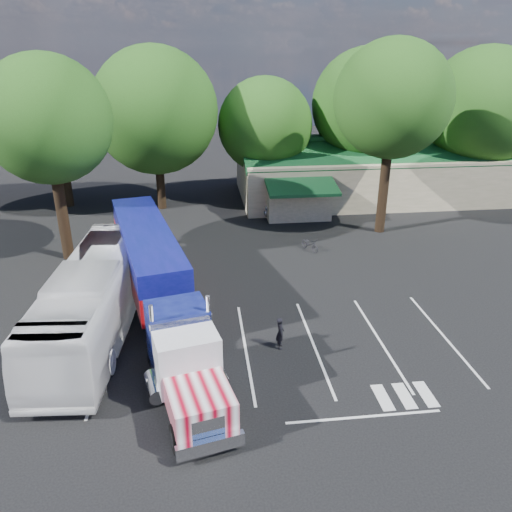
{
  "coord_description": "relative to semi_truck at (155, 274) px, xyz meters",
  "views": [
    {
      "loc": [
        -1.78,
        -25.34,
        13.0
      ],
      "look_at": [
        1.2,
        0.19,
        2.0
      ],
      "focal_mm": 35.0,
      "sensor_mm": 36.0,
      "label": 1
    }
  ],
  "objects": [
    {
      "name": "ground",
      "position": [
        4.19,
        2.17,
        -2.3
      ],
      "size": [
        120.0,
        120.0,
        0.0
      ],
      "primitive_type": "plane",
      "color": "black",
      "rests_on": "ground"
    },
    {
      "name": "silver_sedan",
      "position": [
        9.61,
        15.06,
        -1.59
      ],
      "size": [
        4.36,
        1.66,
        1.42
      ],
      "primitive_type": "imported",
      "rotation": [
        0.0,
        0.0,
        1.61
      ],
      "color": "#A0A3A7",
      "rests_on": "ground"
    },
    {
      "name": "tour_bus",
      "position": [
        -2.81,
        -1.37,
        -0.47
      ],
      "size": [
        4.08,
        13.35,
        3.66
      ],
      "primitive_type": "imported",
      "rotation": [
        0.0,
        0.0,
        -0.08
      ],
      "color": "silver",
      "rests_on": "ground"
    },
    {
      "name": "bicycle",
      "position": [
        9.69,
        7.58,
        -1.85
      ],
      "size": [
        1.29,
        1.81,
        0.9
      ],
      "primitive_type": "imported",
      "rotation": [
        0.0,
        0.0,
        0.45
      ],
      "color": "black",
      "rests_on": "ground"
    },
    {
      "name": "semi_truck",
      "position": [
        0.0,
        0.0,
        0.0
      ],
      "size": [
        6.71,
        19.42,
        4.06
      ],
      "rotation": [
        0.0,
        0.0,
        0.23
      ],
      "color": "black",
      "rests_on": "ground"
    },
    {
      "name": "woman",
      "position": [
        5.79,
        -3.83,
        -1.52
      ],
      "size": [
        0.42,
        0.6,
        1.56
      ],
      "primitive_type": "imported",
      "rotation": [
        0.0,
        0.0,
        1.48
      ],
      "color": "black",
      "rests_on": "ground"
    },
    {
      "name": "tree_row_c",
      "position": [
        -0.81,
        18.37,
        5.74
      ],
      "size": [
        10.0,
        10.0,
        13.05
      ],
      "color": "black",
      "rests_on": "ground"
    },
    {
      "name": "tree_row_b",
      "position": [
        -8.81,
        19.97,
        4.83
      ],
      "size": [
        8.4,
        8.4,
        11.35
      ],
      "color": "black",
      "rests_on": "ground"
    },
    {
      "name": "tree_near_right",
      "position": [
        15.69,
        10.67,
        7.16
      ],
      "size": [
        8.0,
        8.0,
        13.5
      ],
      "color": "black",
      "rests_on": "ground"
    },
    {
      "name": "tree_row_e",
      "position": [
        17.19,
        20.17,
        5.79
      ],
      "size": [
        9.6,
        9.6,
        12.9
      ],
      "color": "black",
      "rests_on": "ground"
    },
    {
      "name": "event_hall",
      "position": [
        17.93,
        19.98,
        -0.09
      ],
      "size": [
        24.2,
        14.12,
        5.55
      ],
      "color": "beige",
      "rests_on": "ground"
    },
    {
      "name": "tree_row_f",
      "position": [
        27.19,
        18.97,
        5.49
      ],
      "size": [
        10.4,
        10.4,
        13.0
      ],
      "color": "black",
      "rests_on": "ground"
    },
    {
      "name": "tree_near_left",
      "position": [
        -6.31,
        8.17,
        6.51
      ],
      "size": [
        7.6,
        7.6,
        12.65
      ],
      "color": "black",
      "rests_on": "ground"
    },
    {
      "name": "tree_row_d",
      "position": [
        8.19,
        19.67,
        4.29
      ],
      "size": [
        8.0,
        8.0,
        10.6
      ],
      "color": "black",
      "rests_on": "ground"
    }
  ]
}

